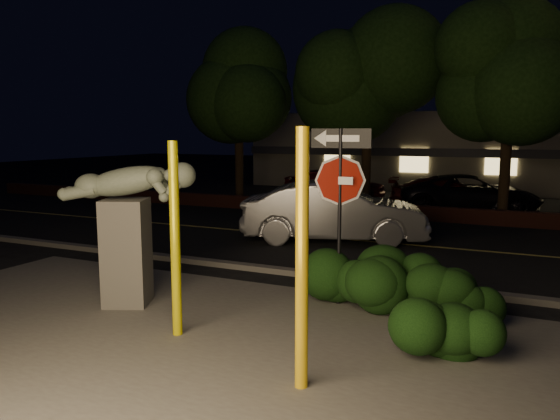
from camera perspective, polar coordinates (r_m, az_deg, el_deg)
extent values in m
plane|color=black|center=(17.93, 13.73, -1.67)|extent=(90.00, 90.00, 0.00)
cube|color=#4C4944|center=(7.79, -2.87, -14.34)|extent=(14.00, 6.00, 0.02)
cube|color=black|center=(15.05, 11.49, -3.45)|extent=(80.00, 8.00, 0.01)
cube|color=#B3A347|center=(15.05, 11.49, -3.40)|extent=(80.00, 0.12, 0.00)
cube|color=#4C4944|center=(11.19, 6.54, -7.07)|extent=(80.00, 0.25, 0.12)
cube|color=#461E16|center=(19.16, 14.52, -0.33)|extent=(40.00, 0.35, 0.50)
cube|color=black|center=(24.77, 16.91, 0.89)|extent=(40.00, 12.00, 0.01)
cube|color=#686553|center=(32.55, 19.06, 5.97)|extent=(22.00, 10.00, 4.00)
cube|color=#333338|center=(27.48, 17.94, 5.70)|extent=(22.00, 0.20, 0.40)
cube|color=#FFD87F|center=(28.90, 5.99, 5.36)|extent=(1.40, 0.08, 1.20)
cube|color=#FFD87F|center=(27.87, 13.82, 5.06)|extent=(1.40, 0.08, 1.20)
cube|color=#FFD87F|center=(27.38, 22.08, 4.65)|extent=(1.40, 0.08, 1.20)
cylinder|color=black|center=(23.34, -4.29, 5.40)|extent=(0.36, 0.36, 3.75)
ellipsoid|color=black|center=(23.44, -4.38, 13.94)|extent=(4.60, 4.60, 4.14)
cylinder|color=black|center=(21.40, 9.01, 5.74)|extent=(0.36, 0.36, 4.25)
ellipsoid|color=black|center=(21.60, 9.25, 16.25)|extent=(5.20, 5.20, 4.68)
cylinder|color=black|center=(20.20, 22.49, 4.73)|extent=(0.36, 0.36, 4.00)
ellipsoid|color=black|center=(20.36, 23.07, 15.12)|extent=(4.80, 4.80, 4.32)
cylinder|color=yellow|center=(8.04, -10.89, -3.14)|extent=(0.14, 0.14, 2.87)
cylinder|color=yellow|center=(6.24, 2.31, -5.42)|extent=(0.15, 0.15, 3.05)
cylinder|color=black|center=(9.37, 6.23, -0.89)|extent=(0.07, 0.07, 3.05)
cube|color=white|center=(9.29, 6.29, 3.09)|extent=(0.46, 0.06, 0.13)
cube|color=black|center=(9.26, 6.36, 7.45)|extent=(1.03, 0.09, 0.33)
cube|color=white|center=(9.26, 6.36, 7.45)|extent=(0.65, 0.06, 0.13)
cube|color=#4C4944|center=(9.79, -15.74, -4.30)|extent=(0.95, 0.95, 1.86)
sphere|color=gray|center=(9.36, -10.11, 3.61)|extent=(0.43, 0.43, 0.43)
ellipsoid|color=black|center=(9.55, 6.96, -6.56)|extent=(2.42, 1.73, 1.15)
ellipsoid|color=black|center=(9.23, 17.36, -7.68)|extent=(1.65, 0.93, 1.06)
ellipsoid|color=black|center=(7.70, 17.13, -11.09)|extent=(1.57, 1.14, 1.00)
imported|color=#A4A5A8|center=(14.96, 5.67, -0.23)|extent=(5.26, 3.22, 1.64)
imported|color=maroon|center=(23.58, 5.74, 2.64)|extent=(4.58, 2.50, 1.48)
imported|color=#46110E|center=(21.73, 17.08, 1.57)|extent=(4.57, 2.40, 1.26)
imported|color=black|center=(21.56, 19.18, 1.63)|extent=(5.53, 3.59, 1.42)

